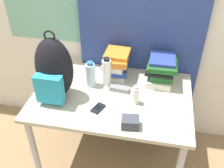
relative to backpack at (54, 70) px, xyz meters
The scene contains 12 objects.
wall_back 0.76m from the backpack, 55.27° to the left, with size 6.00×0.06×2.50m.
curtain_blue 0.82m from the backpack, 43.30° to the left, with size 1.02×0.04×2.50m.
desk 0.52m from the backpack, 12.28° to the left, with size 1.20×0.81×0.72m.
backpack is the anchor object (origin of this frame).
book_stack_left 0.53m from the backpack, 41.31° to the left, with size 0.21×0.29×0.23m.
book_stack_center 0.83m from the backpack, 24.25° to the left, with size 0.24×0.28×0.22m.
water_bottle 0.31m from the backpack, 39.76° to the left, with size 0.08×0.08×0.21m.
sports_bottle 0.42m from the backpack, 33.07° to the left, with size 0.07×0.07×0.24m.
sunscreen_bottle 0.61m from the backpack, ahead, with size 0.05×0.05×0.15m.
cell_phone 0.41m from the backpack, 15.48° to the right, with size 0.09×0.12×0.02m.
sunglasses_case 0.52m from the backpack, 18.14° to the left, with size 0.15×0.07×0.04m.
camera_pouch 0.65m from the backpack, 20.36° to the right, with size 0.12×0.10×0.07m.
Camera 1 is at (0.31, -1.13, 1.96)m, focal length 42.00 mm.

